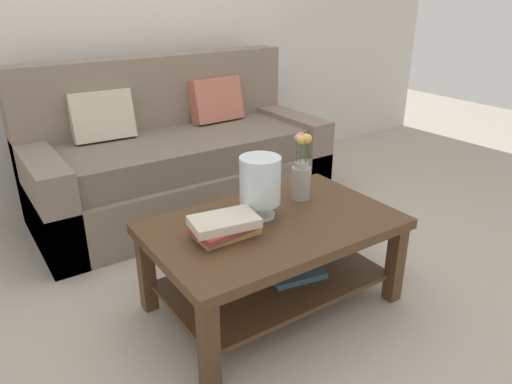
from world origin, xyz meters
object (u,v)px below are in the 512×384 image
couch (178,160)px  book_stack_main (225,226)px  glass_hurricane_vase (260,182)px  flower_pitcher (301,171)px  coffee_table (274,245)px

couch → book_stack_main: bearing=-106.5°
glass_hurricane_vase → flower_pitcher: flower_pitcher is taller
coffee_table → flower_pitcher: bearing=27.7°
couch → flower_pitcher: 1.23m
flower_pitcher → couch: bearing=97.3°
couch → flower_pitcher: (0.15, -1.20, 0.26)m
couch → glass_hurricane_vase: bearing=-96.8°
glass_hurricane_vase → flower_pitcher: size_ratio=0.85×
glass_hurricane_vase → coffee_table: bearing=-75.3°
glass_hurricane_vase → book_stack_main: bearing=-161.6°
couch → book_stack_main: 1.40m
coffee_table → flower_pitcher: (0.28, 0.15, 0.28)m
couch → glass_hurricane_vase: size_ratio=6.68×
book_stack_main → flower_pitcher: (0.55, 0.14, 0.10)m
couch → book_stack_main: size_ratio=6.33×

